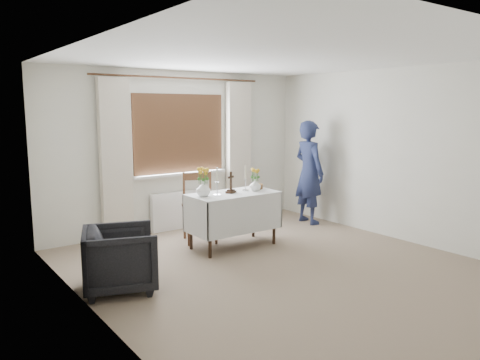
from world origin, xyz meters
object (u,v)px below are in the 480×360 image
flower_vase_left (203,189)px  person (309,172)px  altar_table (233,220)px  armchair (120,259)px  wooden_cross (231,182)px  flower_vase_right (255,185)px  wooden_chair (200,208)px

flower_vase_left → person: bearing=8.8°
altar_table → armchair: size_ratio=1.65×
person → wooden_cross: bearing=105.9°
altar_table → flower_vase_right: bearing=-7.6°
armchair → flower_vase_right: size_ratio=4.47×
altar_table → wooden_chair: wooden_chair is taller
altar_table → flower_vase_left: flower_vase_left is taller
wooden_cross → flower_vase_left: wooden_cross is taller
altar_table → wooden_chair: size_ratio=1.25×
wooden_cross → flower_vase_left: bearing=154.4°
armchair → flower_vase_left: (1.42, 0.61, 0.52)m
wooden_cross → flower_vase_right: (0.37, -0.07, -0.06)m
altar_table → wooden_cross: wooden_cross is taller
flower_vase_right → wooden_cross: bearing=170.0°
wooden_chair → wooden_cross: size_ratio=3.36×
wooden_cross → person: bearing=-12.5°
armchair → flower_vase_right: bearing=-57.0°
altar_table → wooden_cross: (-0.02, 0.02, 0.53)m
armchair → flower_vase_right: flower_vase_right is taller
altar_table → wooden_chair: 0.57m
armchair → person: 3.87m
armchair → flower_vase_left: flower_vase_left is taller
wooden_chair → armchair: (-1.64, -1.08, -0.16)m
wooden_chair → person: bearing=17.8°
wooden_chair → flower_vase_right: size_ratio=5.92×
altar_table → flower_vase_right: flower_vase_right is taller
wooden_chair → wooden_cross: wooden_cross is taller
person → flower_vase_left: bearing=103.5°
person → wooden_cross: 1.90m
armchair → person: bearing=-55.8°
wooden_chair → flower_vase_left: size_ratio=4.98×
altar_table → person: size_ratio=0.72×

